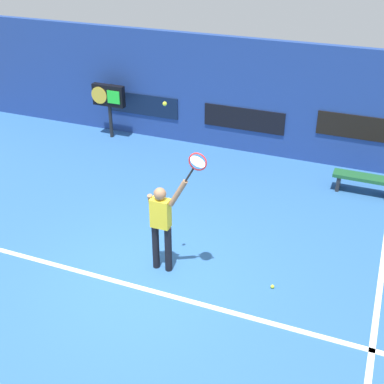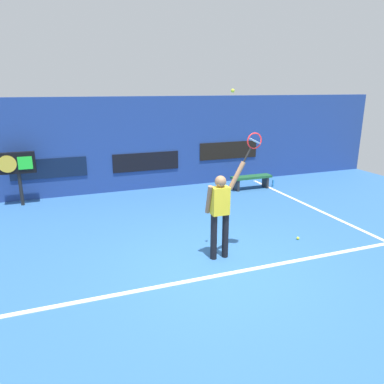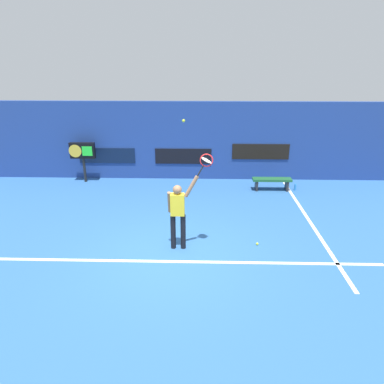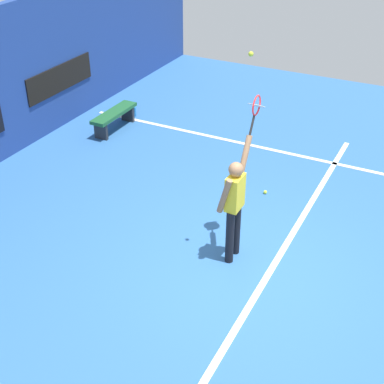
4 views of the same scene
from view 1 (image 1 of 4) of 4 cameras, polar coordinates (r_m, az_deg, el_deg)
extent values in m
plane|color=#2D609E|center=(9.50, -4.84, -9.20)|extent=(18.00, 18.00, 0.00)
cube|color=navy|center=(13.71, 6.02, 10.46)|extent=(18.00, 0.20, 3.02)
cube|color=black|center=(13.80, 5.75, 8.03)|extent=(2.20, 0.03, 0.60)
cube|color=#0C1933|center=(14.84, -5.55, 9.60)|extent=(2.20, 0.03, 0.60)
cube|color=black|center=(13.29, 18.35, 6.75)|extent=(2.20, 0.03, 0.60)
cube|color=white|center=(9.24, -5.88, -10.49)|extent=(10.00, 0.10, 0.01)
cube|color=white|center=(10.42, 20.40, -7.28)|extent=(0.10, 7.00, 0.01)
cylinder|color=black|center=(9.42, -4.04, -6.01)|extent=(0.13, 0.13, 0.92)
cylinder|color=black|center=(9.34, -2.64, -6.35)|extent=(0.13, 0.13, 0.92)
cube|color=yellow|center=(8.98, -3.50, -2.34)|extent=(0.34, 0.20, 0.55)
sphere|color=#8C6647|center=(8.78, -3.58, -0.20)|extent=(0.22, 0.22, 0.22)
cylinder|color=#8C6647|center=(8.61, -1.56, -0.12)|extent=(0.36, 0.09, 0.55)
cylinder|color=#8C6647|center=(9.10, -4.44, -1.72)|extent=(0.09, 0.23, 0.58)
cylinder|color=black|center=(8.36, -0.28, 1.93)|extent=(0.17, 0.03, 0.28)
torus|color=red|center=(8.20, 0.63, 3.37)|extent=(0.43, 0.02, 0.43)
cylinder|color=silver|center=(8.20, 0.63, 3.37)|extent=(0.24, 0.27, 0.13)
sphere|color=#CCE033|center=(7.98, -3.04, 9.74)|extent=(0.07, 0.07, 0.07)
cylinder|color=black|center=(15.01, -8.99, 7.73)|extent=(0.10, 0.10, 0.95)
cube|color=black|center=(14.75, -9.22, 10.53)|extent=(0.95, 0.18, 0.60)
cylinder|color=gold|center=(14.79, -10.26, 10.49)|extent=(0.48, 0.02, 0.48)
cube|color=#26D833|center=(14.56, -8.70, 10.33)|extent=(0.38, 0.02, 0.36)
cube|color=#1E592D|center=(12.46, 18.55, 1.53)|extent=(1.40, 0.36, 0.08)
cube|color=#262628|center=(12.58, 15.93, 1.08)|extent=(0.08, 0.32, 0.37)
sphere|color=#CCE033|center=(9.28, 8.90, -10.30)|extent=(0.07, 0.07, 0.07)
camera|label=2|loc=(6.73, -53.64, -6.53)|focal=33.89mm
camera|label=3|loc=(3.27, -76.61, -20.90)|focal=33.23mm
camera|label=4|loc=(10.67, -47.09, 18.09)|focal=51.15mm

